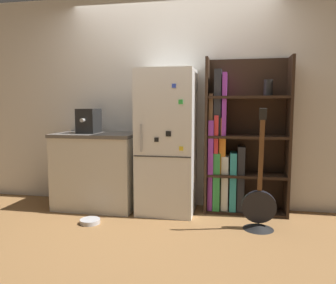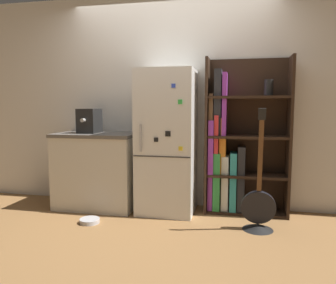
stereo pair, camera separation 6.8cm
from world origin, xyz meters
name	(u,v)px [view 1 (the left image)]	position (x,y,z in m)	size (l,w,h in m)	color
ground_plane	(164,215)	(0.00, 0.00, 0.00)	(16.00, 16.00, 0.00)	olive
wall_back	(172,101)	(0.00, 0.47, 1.30)	(8.00, 0.05, 2.60)	silver
refrigerator	(167,142)	(0.00, 0.16, 0.83)	(0.64, 0.61, 1.65)	white
bookshelf	(234,147)	(0.77, 0.31, 0.76)	(0.94, 0.33, 1.79)	black
kitchen_counter	(97,170)	(-0.87, 0.15, 0.46)	(0.98, 0.62, 0.92)	beige
espresso_machine	(89,121)	(-0.97, 0.15, 1.06)	(0.22, 0.34, 0.29)	black
guitar	(259,213)	(1.02, -0.24, 0.17)	(0.34, 0.31, 1.22)	black
pet_bowl	(90,221)	(-0.73, -0.41, 0.03)	(0.21, 0.21, 0.05)	#B7B7BC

